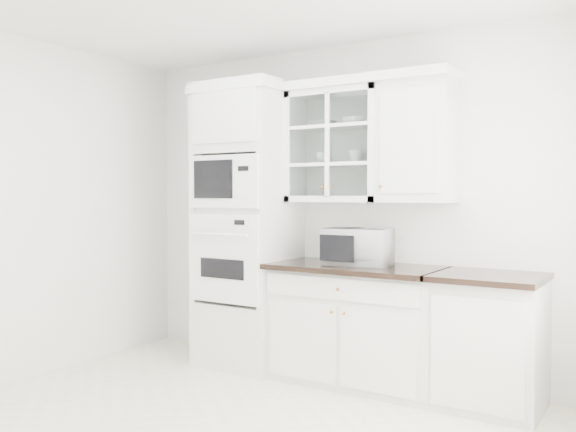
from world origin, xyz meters
The scene contains 12 objects.
room_shell centered at (0.00, 0.43, 1.78)m, with size 4.00×3.50×2.70m.
oven_column centered at (-0.75, 1.42, 1.20)m, with size 0.76×0.68×2.40m.
base_cabinet_run centered at (0.28, 1.45, 0.46)m, with size 1.32×0.67×0.92m.
extra_base_cabinet centered at (1.28, 1.45, 0.46)m, with size 0.72×0.67×0.92m.
upper_cabinet_glass centered at (0.03, 1.58, 1.85)m, with size 0.80×0.33×0.90m.
upper_cabinet_solid centered at (0.71, 1.58, 1.85)m, with size 0.55×0.33×0.90m, color silver.
crown_molding centered at (-0.07, 1.56, 2.33)m, with size 2.14×0.38×0.07m, color white.
countertop_microwave centered at (0.29, 1.44, 1.06)m, with size 0.49×0.41×0.28m, color white.
bowl_a centered at (-0.11, 1.59, 2.04)m, with size 0.21×0.21×0.05m, color white.
bowl_b centered at (0.18, 1.57, 2.04)m, with size 0.19×0.19×0.06m, color white.
cup_a centered at (-0.11, 1.60, 1.76)m, with size 0.12×0.12×0.09m, color white.
cup_b centered at (0.19, 1.60, 1.76)m, with size 0.11×0.11×0.11m, color white.
Camera 1 is at (2.34, -2.78, 1.46)m, focal length 38.00 mm.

